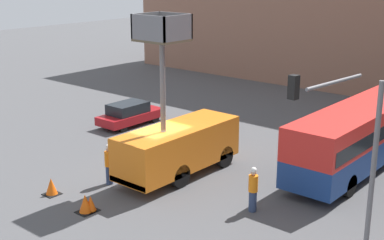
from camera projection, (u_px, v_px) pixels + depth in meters
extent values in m
plane|color=#4C4C4F|center=(156.00, 176.00, 25.25)|extent=(120.00, 120.00, 0.00)
cube|color=orange|center=(209.00, 135.00, 26.62)|extent=(2.26, 1.98, 1.93)
cube|color=orange|center=(164.00, 152.00, 24.20)|extent=(2.26, 4.62, 1.93)
cube|color=red|center=(128.00, 183.00, 22.76)|extent=(2.21, 0.10, 0.24)
cylinder|color=black|center=(194.00, 148.00, 27.48)|extent=(0.30, 1.08, 1.08)
cylinder|color=black|center=(224.00, 156.00, 26.27)|extent=(0.30, 1.08, 1.08)
cylinder|color=black|center=(149.00, 166.00, 25.06)|extent=(0.30, 1.08, 1.08)
cylinder|color=black|center=(180.00, 176.00, 23.84)|extent=(0.30, 1.08, 1.08)
cylinder|color=slate|center=(163.00, 87.00, 23.37)|extent=(0.24, 0.24, 4.05)
cube|color=brown|center=(162.00, 40.00, 22.79)|extent=(1.94, 1.77, 0.10)
cube|color=slate|center=(146.00, 25.00, 23.21)|extent=(0.08, 1.77, 1.05)
cube|color=slate|center=(178.00, 28.00, 22.06)|extent=(0.08, 1.77, 1.05)
cube|color=slate|center=(175.00, 25.00, 23.25)|extent=(1.94, 0.08, 1.05)
cube|color=slate|center=(148.00, 28.00, 22.01)|extent=(1.94, 0.08, 1.05)
cube|color=navy|center=(358.00, 148.00, 25.91)|extent=(2.50, 10.98, 1.22)
cube|color=red|center=(361.00, 122.00, 25.53)|extent=(2.50, 10.98, 1.49)
cube|color=black|center=(360.00, 126.00, 25.60)|extent=(2.52, 10.54, 0.66)
cylinder|color=black|center=(364.00, 138.00, 29.24)|extent=(0.30, 1.02, 1.02)
cylinder|color=black|center=(303.00, 173.00, 24.24)|extent=(0.30, 1.02, 1.02)
cylinder|color=black|center=(349.00, 185.00, 22.88)|extent=(0.30, 1.02, 1.02)
cylinder|color=slate|center=(373.00, 170.00, 17.78)|extent=(0.18, 0.18, 6.05)
cylinder|color=slate|center=(335.00, 82.00, 18.18)|extent=(0.47, 3.36, 0.13)
cube|color=black|center=(294.00, 87.00, 19.47)|extent=(0.35, 0.35, 0.90)
sphere|color=red|center=(294.00, 80.00, 19.40)|extent=(0.20, 0.20, 0.20)
cylinder|color=navy|center=(109.00, 175.00, 24.23)|extent=(0.32, 0.32, 0.87)
cylinder|color=orange|center=(109.00, 159.00, 24.02)|extent=(0.38, 0.38, 0.69)
sphere|color=tan|center=(108.00, 149.00, 23.89)|extent=(0.24, 0.24, 0.24)
sphere|color=white|center=(108.00, 147.00, 23.86)|extent=(0.25, 0.25, 0.25)
cylinder|color=navy|center=(253.00, 201.00, 21.52)|extent=(0.32, 0.32, 0.87)
cylinder|color=orange|center=(253.00, 183.00, 21.30)|extent=(0.38, 0.38, 0.69)
sphere|color=tan|center=(254.00, 173.00, 21.18)|extent=(0.23, 0.23, 0.23)
sphere|color=white|center=(254.00, 170.00, 21.15)|extent=(0.25, 0.25, 0.25)
cube|color=black|center=(52.00, 194.00, 23.22)|extent=(0.66, 0.66, 0.03)
cone|color=#F25B0F|center=(51.00, 186.00, 23.12)|extent=(0.53, 0.53, 0.76)
cube|color=black|center=(86.00, 212.00, 21.53)|extent=(0.67, 0.67, 0.03)
cone|color=#F25B0F|center=(85.00, 204.00, 21.42)|extent=(0.54, 0.54, 0.77)
cube|color=black|center=(91.00, 210.00, 21.66)|extent=(0.57, 0.57, 0.03)
cone|color=#F25B0F|center=(91.00, 203.00, 21.57)|extent=(0.46, 0.46, 0.65)
cube|color=maroon|center=(131.00, 116.00, 33.28)|extent=(1.77, 4.34, 0.52)
cube|color=black|center=(128.00, 108.00, 32.96)|extent=(1.56, 2.38, 0.65)
cylinder|color=black|center=(138.00, 113.00, 34.81)|extent=(0.22, 0.64, 0.64)
cylinder|color=black|center=(155.00, 117.00, 33.86)|extent=(0.22, 0.64, 0.64)
cylinder|color=black|center=(106.00, 122.00, 32.83)|extent=(0.22, 0.64, 0.64)
cylinder|color=black|center=(123.00, 127.00, 31.88)|extent=(0.22, 0.64, 0.64)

